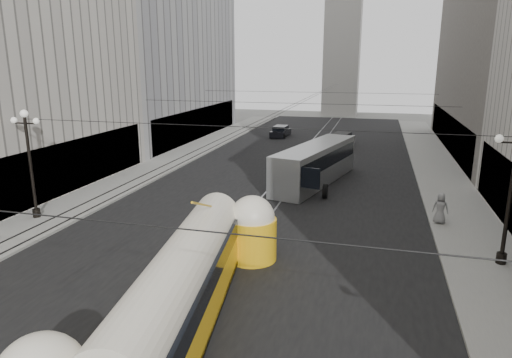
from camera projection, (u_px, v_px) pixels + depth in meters
The scene contains 15 objects.
road at pixel (290, 176), 37.69m from camera, with size 20.00×85.00×0.02m, color black.
sidewalk_left at pixel (174, 159), 43.95m from camera, with size 4.00×72.00×0.15m, color gray.
sidewalk_right at pixel (440, 174), 37.96m from camera, with size 4.00×72.00×0.15m, color gray.
rail_left at pixel (281, 175), 37.88m from camera, with size 0.12×85.00×0.04m, color gray.
rail_right at pixel (299, 176), 37.51m from camera, with size 0.12×85.00×0.04m, color gray.
building_left_far at pixel (150, 17), 53.65m from camera, with size 12.60×28.60×28.60m.
distant_tower at pixel (343, 27), 78.45m from camera, with size 6.00×6.00×31.36m.
lamppost_left_mid at pixel (30, 158), 26.34m from camera, with size 1.86×0.44×6.37m.
lamppost_right_mid at pixel (511, 188), 20.05m from camera, with size 1.86×0.44×6.37m.
catenary at pixel (290, 105), 35.26m from camera, with size 25.00×72.00×0.23m.
streetcar at pixel (183, 285), 15.96m from camera, with size 4.01×14.47×3.17m.
city_bus at pixel (316, 162), 35.11m from camera, with size 5.19×12.15×2.99m.
sedan_white_far at pixel (342, 140), 51.25m from camera, with size 2.72×4.88×1.45m.
sedan_dark_far at pixel (281, 132), 57.62m from camera, with size 1.94×4.37×1.36m.
pedestrian_sidewalk_right at pixel (440, 208), 25.95m from camera, with size 0.87×0.54×1.79m, color gray.
Camera 1 is at (6.71, -3.57, 9.09)m, focal length 32.00 mm.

